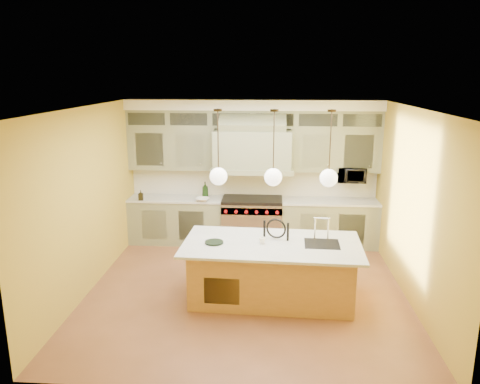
# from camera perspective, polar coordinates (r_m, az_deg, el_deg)

# --- Properties ---
(floor) EXTENTS (5.00, 5.00, 0.00)m
(floor) POSITION_cam_1_polar(r_m,az_deg,el_deg) (7.70, 0.76, -11.84)
(floor) COLOR brown
(floor) RESTS_ON ground
(ceiling) EXTENTS (5.00, 5.00, 0.00)m
(ceiling) POSITION_cam_1_polar(r_m,az_deg,el_deg) (6.93, 0.84, 10.25)
(ceiling) COLOR white
(ceiling) RESTS_ON wall_back
(wall_back) EXTENTS (5.00, 0.00, 5.00)m
(wall_back) POSITION_cam_1_polar(r_m,az_deg,el_deg) (9.61, 1.61, 2.60)
(wall_back) COLOR #B49731
(wall_back) RESTS_ON ground
(wall_front) EXTENTS (5.00, 0.00, 5.00)m
(wall_front) POSITION_cam_1_polar(r_m,az_deg,el_deg) (4.82, -0.83, -9.32)
(wall_front) COLOR #B49731
(wall_front) RESTS_ON ground
(wall_left) EXTENTS (0.00, 5.00, 5.00)m
(wall_left) POSITION_cam_1_polar(r_m,az_deg,el_deg) (7.72, -18.06, -0.97)
(wall_left) COLOR #B49731
(wall_left) RESTS_ON ground
(wall_right) EXTENTS (0.00, 5.00, 5.00)m
(wall_right) POSITION_cam_1_polar(r_m,az_deg,el_deg) (7.48, 20.30, -1.64)
(wall_right) COLOR #B49731
(wall_right) RESTS_ON ground
(back_cabinetry) EXTENTS (5.00, 0.77, 2.90)m
(back_cabinetry) POSITION_cam_1_polar(r_m,az_deg,el_deg) (9.35, 1.54, 2.16)
(back_cabinetry) COLOR gray
(back_cabinetry) RESTS_ON floor
(range) EXTENTS (1.20, 0.74, 0.96)m
(range) POSITION_cam_1_polar(r_m,az_deg,el_deg) (9.51, 1.48, -3.53)
(range) COLOR silver
(range) RESTS_ON floor
(kitchen_island) EXTENTS (2.71, 1.51, 1.35)m
(kitchen_island) POSITION_cam_1_polar(r_m,az_deg,el_deg) (7.26, 3.90, -9.44)
(kitchen_island) COLOR #A3773A
(kitchen_island) RESTS_ON floor
(counter_stool) EXTENTS (0.54, 0.54, 1.25)m
(counter_stool) POSITION_cam_1_polar(r_m,az_deg,el_deg) (7.15, 4.05, -7.68)
(counter_stool) COLOR black
(counter_stool) RESTS_ON floor
(microwave) EXTENTS (0.54, 0.37, 0.30)m
(microwave) POSITION_cam_1_polar(r_m,az_deg,el_deg) (9.49, 13.40, 2.07)
(microwave) COLOR black
(microwave) RESTS_ON back_cabinetry
(oil_bottle_a) EXTENTS (0.13, 0.13, 0.34)m
(oil_bottle_a) POSITION_cam_1_polar(r_m,az_deg,el_deg) (9.43, -4.27, 0.22)
(oil_bottle_a) COLOR black
(oil_bottle_a) RESTS_ON back_cabinetry
(oil_bottle_b) EXTENTS (0.10, 0.10, 0.20)m
(oil_bottle_b) POSITION_cam_1_polar(r_m,az_deg,el_deg) (9.49, -12.00, -0.38)
(oil_bottle_b) COLOR black
(oil_bottle_b) RESTS_ON back_cabinetry
(fruit_bowl) EXTENTS (0.29, 0.29, 0.07)m
(fruit_bowl) POSITION_cam_1_polar(r_m,az_deg,el_deg) (9.25, -4.59, -0.93)
(fruit_bowl) COLOR silver
(fruit_bowl) RESTS_ON back_cabinetry
(cup) EXTENTS (0.11, 0.11, 0.09)m
(cup) POSITION_cam_1_polar(r_m,az_deg,el_deg) (7.01, 2.73, -5.94)
(cup) COLOR white
(cup) RESTS_ON kitchen_island
(pendant_left) EXTENTS (0.26, 0.26, 1.11)m
(pendant_left) POSITION_cam_1_polar(r_m,az_deg,el_deg) (6.85, -2.64, 2.16)
(pendant_left) COLOR #2D2319
(pendant_left) RESTS_ON ceiling
(pendant_center) EXTENTS (0.26, 0.26, 1.11)m
(pendant_center) POSITION_cam_1_polar(r_m,az_deg,el_deg) (6.81, 4.07, 2.06)
(pendant_center) COLOR #2D2319
(pendant_center) RESTS_ON ceiling
(pendant_right) EXTENTS (0.26, 0.26, 1.11)m
(pendant_right) POSITION_cam_1_polar(r_m,az_deg,el_deg) (6.86, 10.77, 1.93)
(pendant_right) COLOR #2D2319
(pendant_right) RESTS_ON ceiling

